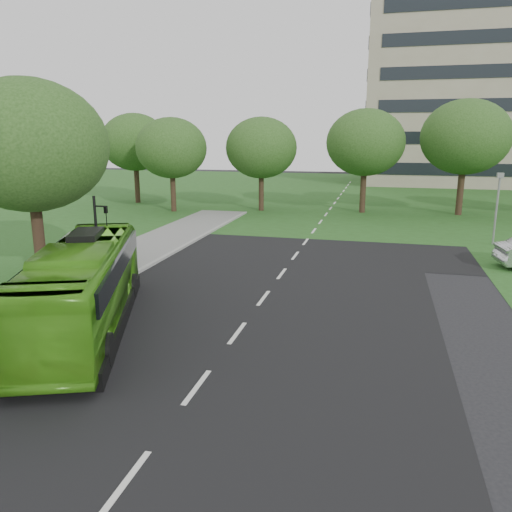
% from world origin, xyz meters
% --- Properties ---
extents(ground, '(160.00, 160.00, 0.00)m').
position_xyz_m(ground, '(0.00, 0.00, 0.00)').
color(ground, black).
rests_on(ground, ground).
extents(street_surfaces, '(120.00, 120.00, 0.15)m').
position_xyz_m(street_surfaces, '(-0.38, 22.75, 0.03)').
color(street_surfaces, black).
rests_on(street_surfaces, ground).
extents(tree_park_a, '(6.32, 6.32, 8.39)m').
position_xyz_m(tree_park_a, '(-13.80, 24.55, 5.70)').
color(tree_park_a, black).
rests_on(tree_park_a, ground).
extents(tree_park_b, '(6.45, 6.45, 8.45)m').
position_xyz_m(tree_park_b, '(-6.13, 27.02, 5.70)').
color(tree_park_b, black).
rests_on(tree_park_b, ground).
extents(tree_park_c, '(6.86, 6.86, 9.11)m').
position_xyz_m(tree_park_c, '(3.01, 28.07, 6.18)').
color(tree_park_c, black).
rests_on(tree_park_c, ground).
extents(tree_park_d, '(7.43, 7.43, 9.83)m').
position_xyz_m(tree_park_d, '(11.28, 28.65, 6.65)').
color(tree_park_d, black).
rests_on(tree_park_d, ground).
extents(tree_park_f, '(6.75, 6.75, 9.01)m').
position_xyz_m(tree_park_f, '(-19.89, 29.37, 6.13)').
color(tree_park_f, black).
rests_on(tree_park_f, ground).
extents(tree_side_near, '(7.02, 7.02, 9.33)m').
position_xyz_m(tree_side_near, '(-10.90, 2.05, 6.33)').
color(tree_side_near, black).
rests_on(tree_side_near, ground).
extents(bus, '(6.50, 11.36, 3.11)m').
position_xyz_m(bus, '(-5.50, -2.74, 1.56)').
color(bus, '#4BA31B').
rests_on(bus, ground).
extents(traffic_light, '(0.69, 0.18, 4.29)m').
position_xyz_m(traffic_light, '(-7.07, 1.05, 2.52)').
color(traffic_light, black).
rests_on(traffic_light, ground).
extents(camera_pole, '(0.45, 0.42, 4.54)m').
position_xyz_m(camera_pole, '(11.73, 16.18, 2.93)').
color(camera_pole, gray).
rests_on(camera_pole, ground).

